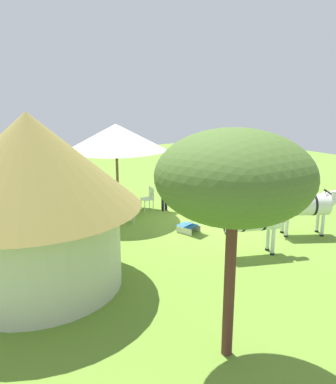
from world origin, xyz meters
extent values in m
plane|color=olive|center=(0.00, 0.00, 0.00)|extent=(36.00, 36.00, 0.00)
cylinder|color=beige|center=(-1.62, 6.19, 0.99)|extent=(3.95, 3.95, 1.98)
cone|color=olive|center=(-1.62, 6.19, 3.08)|extent=(5.02, 5.02, 2.20)
cylinder|color=brown|center=(2.34, 1.96, 1.24)|extent=(0.10, 0.10, 2.48)
cone|color=beige|center=(2.34, 1.96, 2.96)|extent=(3.69, 3.69, 0.96)
cube|color=silver|center=(2.34, 1.96, 0.72)|extent=(1.59, 1.09, 0.04)
cylinder|color=silver|center=(1.70, 2.44, 0.35)|extent=(0.06, 0.06, 0.70)
cylinder|color=silver|center=(3.06, 2.27, 0.35)|extent=(0.06, 0.06, 0.70)
cylinder|color=silver|center=(1.61, 1.64, 0.35)|extent=(0.06, 0.06, 0.70)
cylinder|color=silver|center=(2.97, 1.48, 0.35)|extent=(0.06, 0.06, 0.70)
cube|color=white|center=(2.50, 3.14, 0.45)|extent=(0.49, 0.48, 0.04)
cube|color=white|center=(2.53, 3.33, 0.68)|extent=(0.44, 0.10, 0.45)
cylinder|color=white|center=(2.67, 2.94, 0.23)|extent=(0.04, 0.04, 0.45)
cylinder|color=white|center=(2.29, 2.99, 0.23)|extent=(0.04, 0.04, 0.45)
cylinder|color=white|center=(2.72, 3.29, 0.23)|extent=(0.04, 0.04, 0.45)
cylinder|color=white|center=(2.34, 3.35, 0.23)|extent=(0.04, 0.04, 0.45)
cube|color=silver|center=(1.17, 2.21, 0.45)|extent=(0.50, 0.52, 0.04)
cube|color=silver|center=(0.98, 2.26, 0.68)|extent=(0.13, 0.44, 0.45)
cylinder|color=silver|center=(1.39, 2.36, 0.23)|extent=(0.04, 0.04, 0.45)
cylinder|color=silver|center=(1.30, 1.99, 0.23)|extent=(0.04, 0.04, 0.45)
cylinder|color=silver|center=(1.03, 2.44, 0.23)|extent=(0.04, 0.04, 0.45)
cylinder|color=silver|center=(0.95, 2.07, 0.23)|extent=(0.04, 0.04, 0.45)
cube|color=silver|center=(2.14, 0.78, 0.45)|extent=(0.50, 0.49, 0.04)
cube|color=silver|center=(2.10, 0.59, 0.68)|extent=(0.44, 0.11, 0.45)
cylinder|color=silver|center=(1.98, 0.99, 0.23)|extent=(0.04, 0.04, 0.45)
cylinder|color=silver|center=(2.35, 0.93, 0.23)|extent=(0.04, 0.04, 0.45)
cylinder|color=silver|center=(1.92, 0.64, 0.23)|extent=(0.04, 0.04, 0.45)
cylinder|color=silver|center=(2.29, 0.57, 0.23)|extent=(0.04, 0.04, 0.45)
cube|color=silver|center=(3.51, 1.73, 0.45)|extent=(0.50, 0.51, 0.04)
cube|color=silver|center=(3.69, 1.70, 0.68)|extent=(0.12, 0.44, 0.45)
cylinder|color=silver|center=(3.29, 1.58, 0.23)|extent=(0.04, 0.04, 0.45)
cylinder|color=silver|center=(3.37, 1.95, 0.23)|extent=(0.04, 0.04, 0.45)
cylinder|color=silver|center=(3.65, 1.51, 0.23)|extent=(0.04, 0.04, 0.45)
cylinder|color=silver|center=(3.72, 1.88, 0.23)|extent=(0.04, 0.04, 0.45)
cylinder|color=black|center=(1.64, 0.21, 0.39)|extent=(0.11, 0.11, 0.78)
cylinder|color=black|center=(1.66, 0.35, 0.39)|extent=(0.11, 0.11, 0.78)
cube|color=gold|center=(1.65, 0.28, 1.05)|extent=(0.27, 0.45, 0.55)
cylinder|color=#997956|center=(1.61, 0.05, 1.07)|extent=(0.08, 0.08, 0.52)
cylinder|color=#997956|center=(1.70, 0.52, 1.07)|extent=(0.08, 0.08, 0.52)
sphere|color=#997956|center=(1.65, 0.28, 1.45)|extent=(0.21, 0.21, 0.21)
cylinder|color=black|center=(-1.19, -2.67, 0.43)|extent=(0.13, 0.13, 0.87)
cylinder|color=black|center=(-1.09, -2.78, 0.43)|extent=(0.13, 0.13, 0.87)
cube|color=blue|center=(-1.14, -2.73, 1.17)|extent=(0.47, 0.49, 0.61)
cylinder|color=#A36A4F|center=(-1.32, -2.53, 1.19)|extent=(0.09, 0.09, 0.58)
cylinder|color=#A36A4F|center=(-0.96, -2.92, 1.19)|extent=(0.09, 0.09, 0.58)
sphere|color=#A36A4F|center=(-1.14, -2.73, 1.62)|extent=(0.23, 0.23, 0.23)
cube|color=blue|center=(-0.75, 0.98, 0.22)|extent=(0.68, 0.66, 0.03)
cube|color=white|center=(-1.01, 0.90, 0.45)|extent=(0.65, 0.65, 0.34)
cube|color=silver|center=(-0.87, 1.22, 0.11)|extent=(0.59, 0.21, 0.22)
cube|color=silver|center=(-0.72, 0.72, 0.11)|extent=(0.59, 0.21, 0.22)
cylinder|color=silver|center=(2.64, -1.74, 1.00)|extent=(1.43, 0.66, 0.60)
cylinder|color=black|center=(2.36, -1.73, 1.00)|extent=(0.11, 0.62, 0.62)
cylinder|color=black|center=(2.90, -1.75, 1.00)|extent=(0.11, 0.62, 0.62)
cylinder|color=silver|center=(3.34, -1.77, 1.18)|extent=(0.54, 0.29, 0.48)
cube|color=silver|center=(3.62, -1.78, 1.34)|extent=(0.41, 0.20, 0.20)
cube|color=black|center=(3.80, -1.79, 1.31)|extent=(0.12, 0.12, 0.12)
cube|color=black|center=(3.34, -1.77, 1.38)|extent=(0.37, 0.06, 0.28)
cylinder|color=silver|center=(3.18, -1.60, 0.39)|extent=(0.11, 0.11, 0.78)
cylinder|color=black|center=(3.18, -1.60, 0.03)|extent=(0.13, 0.13, 0.06)
cylinder|color=silver|center=(3.17, -1.93, 0.39)|extent=(0.11, 0.11, 0.78)
cylinder|color=black|center=(3.17, -1.93, 0.03)|extent=(0.13, 0.13, 0.06)
cylinder|color=silver|center=(2.12, -1.55, 0.39)|extent=(0.11, 0.11, 0.78)
cylinder|color=black|center=(2.12, -1.55, 0.03)|extent=(0.13, 0.13, 0.06)
cylinder|color=silver|center=(2.10, -1.88, 0.39)|extent=(0.11, 0.11, 0.78)
cylinder|color=black|center=(2.10, -1.88, 0.03)|extent=(0.13, 0.13, 0.06)
cylinder|color=black|center=(1.89, -1.71, 0.90)|extent=(0.24, 0.06, 0.53)
cylinder|color=silver|center=(-3.12, -1.97, 1.02)|extent=(1.41, 1.70, 0.70)
cylinder|color=black|center=(-2.96, -1.70, 1.02)|extent=(0.65, 0.44, 0.71)
cylinder|color=black|center=(-3.27, -2.21, 1.02)|extent=(0.65, 0.44, 0.71)
cylinder|color=silver|center=(-3.53, -2.63, 1.20)|extent=(0.55, 0.63, 0.52)
cube|color=black|center=(-3.53, -2.63, 1.40)|extent=(0.22, 0.33, 0.28)
cylinder|color=silver|center=(-3.26, -2.57, 0.38)|extent=(0.11, 0.11, 0.76)
cylinder|color=black|center=(-3.26, -2.57, 0.03)|extent=(0.13, 0.13, 0.06)
cylinder|color=silver|center=(-3.59, -2.37, 0.38)|extent=(0.11, 0.11, 0.76)
cylinder|color=black|center=(-3.59, -2.37, 0.03)|extent=(0.13, 0.13, 0.06)
cylinder|color=silver|center=(-2.64, -1.56, 0.38)|extent=(0.11, 0.11, 0.76)
cylinder|color=black|center=(-2.64, -1.56, 0.03)|extent=(0.13, 0.13, 0.06)
cylinder|color=silver|center=(-2.97, -1.36, 0.38)|extent=(0.11, 0.11, 0.76)
cylinder|color=black|center=(-2.97, -1.36, 0.03)|extent=(0.13, 0.13, 0.06)
cylinder|color=black|center=(-2.68, -1.25, 0.92)|extent=(0.17, 0.23, 0.53)
cylinder|color=silver|center=(-3.27, 0.62, 1.03)|extent=(1.20, 1.72, 0.61)
cylinder|color=black|center=(-3.14, 0.92, 1.03)|extent=(0.60, 0.32, 0.62)
cylinder|color=black|center=(-3.39, 0.36, 1.03)|extent=(0.60, 0.32, 0.62)
cylinder|color=silver|center=(-3.59, -0.12, 1.21)|extent=(0.46, 0.59, 0.48)
cube|color=silver|center=(-3.70, -0.38, 1.37)|extent=(0.32, 0.44, 0.20)
cube|color=black|center=(-3.78, -0.54, 1.34)|extent=(0.16, 0.16, 0.12)
cube|color=black|center=(-3.59, -0.12, 1.41)|extent=(0.18, 0.35, 0.28)
cylinder|color=silver|center=(-3.36, -0.01, 0.40)|extent=(0.11, 0.11, 0.81)
cylinder|color=black|center=(-3.36, -0.01, 0.03)|extent=(0.13, 0.13, 0.06)
cylinder|color=silver|center=(-3.67, 0.13, 0.40)|extent=(0.11, 0.11, 0.81)
cylinder|color=black|center=(-3.67, 0.13, 0.03)|extent=(0.13, 0.13, 0.06)
cylinder|color=silver|center=(-2.87, 1.12, 0.40)|extent=(0.11, 0.11, 0.81)
cylinder|color=black|center=(-2.87, 1.12, 0.03)|extent=(0.13, 0.13, 0.06)
cylinder|color=silver|center=(-3.18, 1.25, 0.40)|extent=(0.11, 0.11, 0.81)
cylinder|color=black|center=(-3.18, 1.25, 0.03)|extent=(0.13, 0.13, 0.06)
cylinder|color=black|center=(-2.93, 1.41, 0.93)|extent=(0.14, 0.24, 0.53)
cylinder|color=#522E24|center=(-6.12, 4.23, 1.29)|extent=(0.19, 0.19, 2.57)
ellipsoid|color=#476829|center=(-6.12, 4.23, 3.28)|extent=(2.58, 2.58, 1.55)
camera|label=1|loc=(-10.49, 8.56, 4.61)|focal=36.28mm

